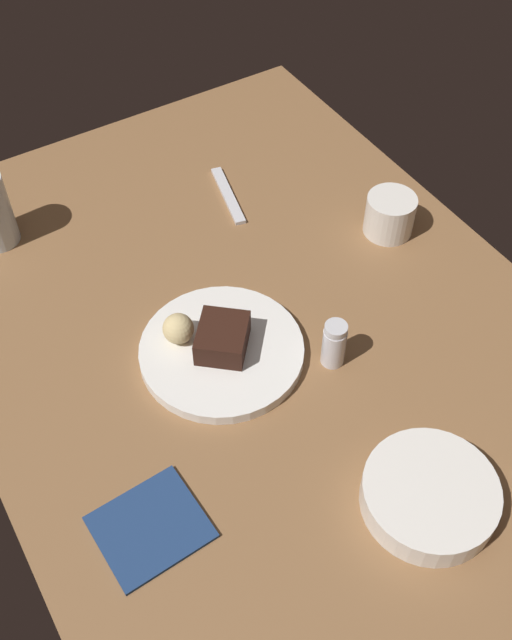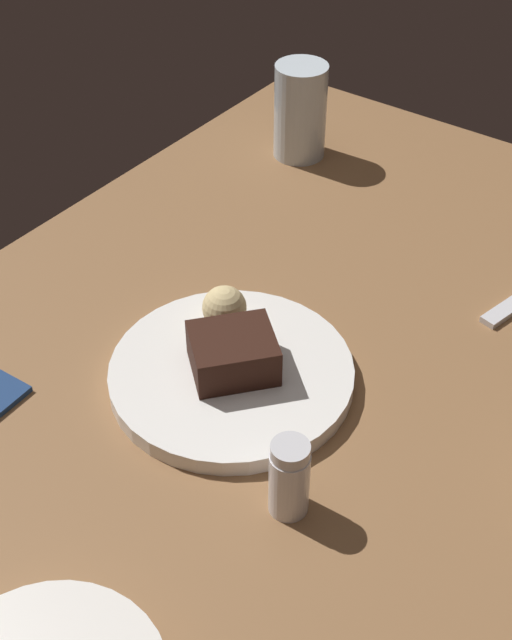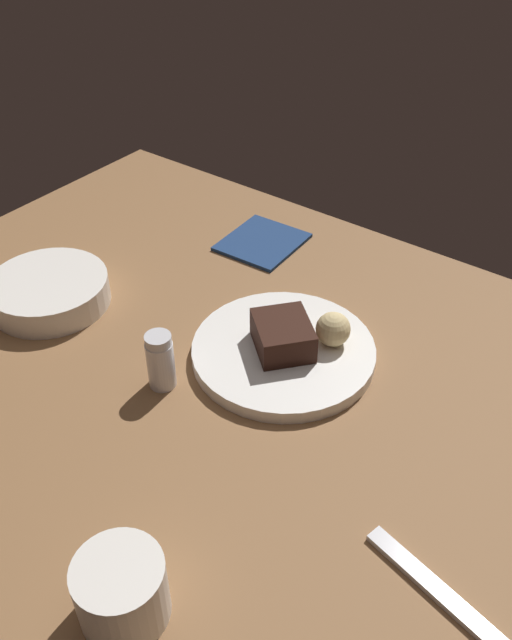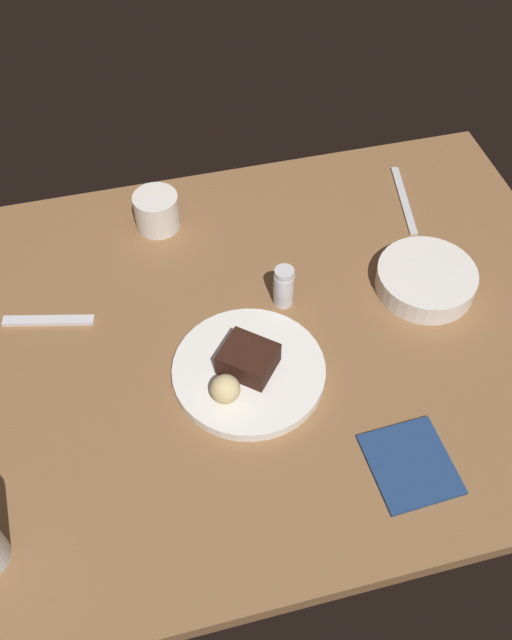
# 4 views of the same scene
# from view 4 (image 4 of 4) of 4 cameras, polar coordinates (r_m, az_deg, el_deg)

# --- Properties ---
(dining_table) EXTENTS (1.20, 0.84, 0.03)m
(dining_table) POSITION_cam_4_polar(r_m,az_deg,el_deg) (1.14, -1.43, -2.06)
(dining_table) COLOR brown
(dining_table) RESTS_ON ground
(dessert_plate) EXTENTS (0.24, 0.24, 0.02)m
(dessert_plate) POSITION_cam_4_polar(r_m,az_deg,el_deg) (1.08, -0.71, -4.24)
(dessert_plate) COLOR white
(dessert_plate) RESTS_ON dining_table
(chocolate_cake_slice) EXTENTS (0.10, 0.10, 0.04)m
(chocolate_cake_slice) POSITION_cam_4_polar(r_m,az_deg,el_deg) (1.06, -0.59, -3.20)
(chocolate_cake_slice) COLOR black
(chocolate_cake_slice) RESTS_ON dessert_plate
(bread_roll) EXTENTS (0.05, 0.05, 0.05)m
(bread_roll) POSITION_cam_4_polar(r_m,az_deg,el_deg) (1.02, -2.54, -5.68)
(bread_roll) COLOR #DBC184
(bread_roll) RESTS_ON dessert_plate
(salt_shaker) EXTENTS (0.03, 0.03, 0.08)m
(salt_shaker) POSITION_cam_4_polar(r_m,az_deg,el_deg) (1.15, 2.29, 2.76)
(salt_shaker) COLOR silver
(salt_shaker) RESTS_ON dining_table
(side_bowl) EXTENTS (0.17, 0.17, 0.04)m
(side_bowl) POSITION_cam_4_polar(r_m,az_deg,el_deg) (1.22, 13.76, 3.25)
(side_bowl) COLOR white
(side_bowl) RESTS_ON dining_table
(coffee_cup) EXTENTS (0.08, 0.08, 0.07)m
(coffee_cup) POSITION_cam_4_polar(r_m,az_deg,el_deg) (1.29, -8.15, 8.84)
(coffee_cup) COLOR silver
(coffee_cup) RESTS_ON dining_table
(dessert_spoon) EXTENTS (0.15, 0.05, 0.01)m
(dessert_spoon) POSITION_cam_4_polar(r_m,az_deg,el_deg) (1.19, -16.66, -0.04)
(dessert_spoon) COLOR silver
(dessert_spoon) RESTS_ON dining_table
(butter_knife) EXTENTS (0.05, 0.19, 0.01)m
(butter_knife) POSITION_cam_4_polar(r_m,az_deg,el_deg) (1.38, 12.03, 9.63)
(butter_knife) COLOR silver
(butter_knife) RESTS_ON dining_table
(folded_napkin) EXTENTS (0.12, 0.13, 0.01)m
(folded_napkin) POSITION_cam_4_polar(r_m,az_deg,el_deg) (1.03, 12.55, -11.47)
(folded_napkin) COLOR navy
(folded_napkin) RESTS_ON dining_table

